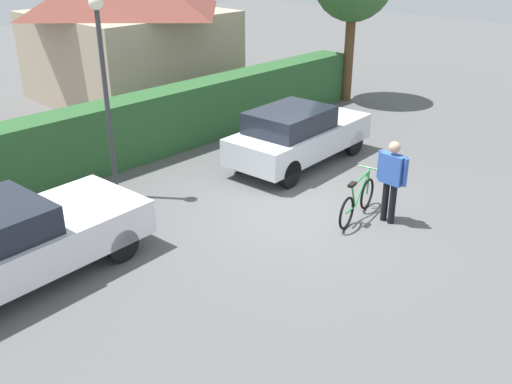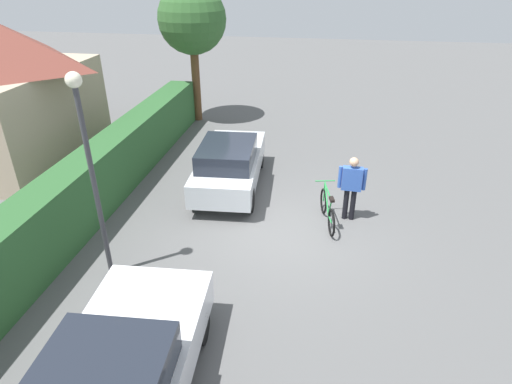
# 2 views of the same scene
# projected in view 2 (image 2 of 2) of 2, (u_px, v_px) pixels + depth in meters

# --- Properties ---
(ground_plane) EXTENTS (60.00, 60.00, 0.00)m
(ground_plane) POSITION_uv_depth(u_px,v_px,m) (287.00, 230.00, 10.54)
(ground_plane) COLOR #575757
(hedge_row) EXTENTS (15.19, 0.90, 1.60)m
(hedge_row) POSITION_uv_depth(u_px,v_px,m) (91.00, 185.00, 10.88)
(hedge_row) COLOR #2B582C
(hedge_row) RESTS_ON ground
(parked_car_far) EXTENTS (4.14, 1.86, 1.47)m
(parked_car_far) POSITION_uv_depth(u_px,v_px,m) (230.00, 163.00, 12.15)
(parked_car_far) COLOR silver
(parked_car_far) RESTS_ON ground
(bicycle) EXTENTS (1.68, 0.55, 0.93)m
(bicycle) POSITION_uv_depth(u_px,v_px,m) (327.00, 210.00, 10.64)
(bicycle) COLOR black
(bicycle) RESTS_ON ground
(person_rider) EXTENTS (0.23, 0.68, 1.68)m
(person_rider) POSITION_uv_depth(u_px,v_px,m) (352.00, 184.00, 10.54)
(person_rider) COLOR black
(person_rider) RESTS_ON ground
(street_lamp) EXTENTS (0.28, 0.28, 4.19)m
(street_lamp) POSITION_uv_depth(u_px,v_px,m) (88.00, 154.00, 7.81)
(street_lamp) COLOR #38383D
(street_lamp) RESTS_ON ground
(tree_kerbside) EXTENTS (2.56, 2.56, 5.17)m
(tree_kerbside) POSITION_uv_depth(u_px,v_px,m) (192.00, 20.00, 16.10)
(tree_kerbside) COLOR brown
(tree_kerbside) RESTS_ON ground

